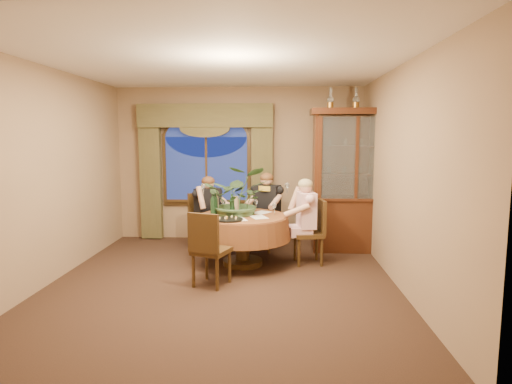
{
  "coord_description": "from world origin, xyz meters",
  "views": [
    {
      "loc": [
        0.71,
        -5.38,
        1.9
      ],
      "look_at": [
        0.4,
        0.82,
        1.1
      ],
      "focal_mm": 30.0,
      "sensor_mm": 36.0,
      "label": 1
    }
  ],
  "objects_px": {
    "person_back": "(208,215)",
    "chair_back_right": "(263,222)",
    "chair_front_left": "(211,249)",
    "centerpiece_plant": "(238,173)",
    "wine_bottle_3": "(232,205)",
    "wine_bottle_1": "(213,205)",
    "dining_table": "(243,240)",
    "person_pink": "(306,221)",
    "person_scarf": "(267,212)",
    "oil_lamp_left": "(331,98)",
    "oil_lamp_center": "(356,98)",
    "wine_bottle_2": "(215,204)",
    "china_cabinet": "(354,181)",
    "chair_back": "(206,223)",
    "stoneware_vase": "(235,205)",
    "olive_bowl": "(245,214)",
    "chair_right": "(308,232)",
    "wine_bottle_0": "(216,203)",
    "oil_lamp_right": "(382,98)"
  },
  "relations": [
    {
      "from": "person_pink",
      "to": "china_cabinet",
      "type": "bearing_deg",
      "value": -55.63
    },
    {
      "from": "chair_right",
      "to": "stoneware_vase",
      "type": "height_order",
      "value": "stoneware_vase"
    },
    {
      "from": "person_scarf",
      "to": "wine_bottle_2",
      "type": "relative_size",
      "value": 3.99
    },
    {
      "from": "chair_right",
      "to": "person_pink",
      "type": "relative_size",
      "value": 0.75
    },
    {
      "from": "wine_bottle_3",
      "to": "chair_back_right",
      "type": "bearing_deg",
      "value": 66.21
    },
    {
      "from": "dining_table",
      "to": "chair_right",
      "type": "height_order",
      "value": "chair_right"
    },
    {
      "from": "dining_table",
      "to": "wine_bottle_3",
      "type": "relative_size",
      "value": 4.32
    },
    {
      "from": "china_cabinet",
      "to": "chair_front_left",
      "type": "distance_m",
      "value": 2.87
    },
    {
      "from": "china_cabinet",
      "to": "wine_bottle_0",
      "type": "xyz_separation_m",
      "value": [
        -2.18,
        -0.85,
        -0.26
      ]
    },
    {
      "from": "dining_table",
      "to": "wine_bottle_3",
      "type": "xyz_separation_m",
      "value": [
        -0.15,
        -0.08,
        0.54
      ]
    },
    {
      "from": "person_pink",
      "to": "person_back",
      "type": "bearing_deg",
      "value": 62.94
    },
    {
      "from": "chair_back_right",
      "to": "chair_back",
      "type": "bearing_deg",
      "value": 24.31
    },
    {
      "from": "oil_lamp_left",
      "to": "olive_bowl",
      "type": "bearing_deg",
      "value": -143.77
    },
    {
      "from": "oil_lamp_center",
      "to": "chair_back",
      "type": "relative_size",
      "value": 0.35
    },
    {
      "from": "china_cabinet",
      "to": "person_back",
      "type": "bearing_deg",
      "value": -173.57
    },
    {
      "from": "person_back",
      "to": "chair_back_right",
      "type": "bearing_deg",
      "value": 149.33
    },
    {
      "from": "wine_bottle_1",
      "to": "wine_bottle_3",
      "type": "relative_size",
      "value": 1.0
    },
    {
      "from": "chair_front_left",
      "to": "wine_bottle_2",
      "type": "relative_size",
      "value": 2.91
    },
    {
      "from": "chair_back_right",
      "to": "wine_bottle_2",
      "type": "relative_size",
      "value": 2.91
    },
    {
      "from": "chair_front_left",
      "to": "centerpiece_plant",
      "type": "distance_m",
      "value": 1.36
    },
    {
      "from": "olive_bowl",
      "to": "person_back",
      "type": "bearing_deg",
      "value": 133.41
    },
    {
      "from": "person_pink",
      "to": "person_scarf",
      "type": "height_order",
      "value": "person_scarf"
    },
    {
      "from": "person_scarf",
      "to": "chair_back",
      "type": "bearing_deg",
      "value": 28.03
    },
    {
      "from": "chair_right",
      "to": "centerpiece_plant",
      "type": "relative_size",
      "value": 0.9
    },
    {
      "from": "oil_lamp_right",
      "to": "chair_back",
      "type": "height_order",
      "value": "oil_lamp_right"
    },
    {
      "from": "oil_lamp_left",
      "to": "oil_lamp_center",
      "type": "height_order",
      "value": "same"
    },
    {
      "from": "centerpiece_plant",
      "to": "wine_bottle_1",
      "type": "xyz_separation_m",
      "value": [
        -0.36,
        -0.2,
        -0.45
      ]
    },
    {
      "from": "stoneware_vase",
      "to": "wine_bottle_2",
      "type": "bearing_deg",
      "value": -155.36
    },
    {
      "from": "chair_back",
      "to": "chair_front_left",
      "type": "bearing_deg",
      "value": 59.85
    },
    {
      "from": "china_cabinet",
      "to": "chair_back",
      "type": "xyz_separation_m",
      "value": [
        -2.45,
        -0.19,
        -0.7
      ]
    },
    {
      "from": "china_cabinet",
      "to": "stoneware_vase",
      "type": "height_order",
      "value": "china_cabinet"
    },
    {
      "from": "oil_lamp_left",
      "to": "person_scarf",
      "type": "height_order",
      "value": "oil_lamp_left"
    },
    {
      "from": "chair_right",
      "to": "person_back",
      "type": "distance_m",
      "value": 1.7
    },
    {
      "from": "person_back",
      "to": "olive_bowl",
      "type": "bearing_deg",
      "value": 90.15
    },
    {
      "from": "chair_back",
      "to": "oil_lamp_center",
      "type": "bearing_deg",
      "value": 142.2
    },
    {
      "from": "dining_table",
      "to": "centerpiece_plant",
      "type": "xyz_separation_m",
      "value": [
        -0.07,
        0.11,
        0.99
      ]
    },
    {
      "from": "wine_bottle_2",
      "to": "chair_right",
      "type": "bearing_deg",
      "value": 5.61
    },
    {
      "from": "oil_lamp_center",
      "to": "chair_right",
      "type": "relative_size",
      "value": 0.35
    },
    {
      "from": "wine_bottle_0",
      "to": "wine_bottle_2",
      "type": "distance_m",
      "value": 0.1
    },
    {
      "from": "person_pink",
      "to": "person_scarf",
      "type": "distance_m",
      "value": 0.93
    },
    {
      "from": "person_back",
      "to": "olive_bowl",
      "type": "distance_m",
      "value": 0.98
    },
    {
      "from": "wine_bottle_1",
      "to": "dining_table",
      "type": "bearing_deg",
      "value": 11.8
    },
    {
      "from": "person_pink",
      "to": "centerpiece_plant",
      "type": "bearing_deg",
      "value": 83.26
    },
    {
      "from": "wine_bottle_0",
      "to": "chair_front_left",
      "type": "bearing_deg",
      "value": -85.84
    },
    {
      "from": "chair_front_left",
      "to": "person_back",
      "type": "height_order",
      "value": "person_back"
    },
    {
      "from": "wine_bottle_3",
      "to": "wine_bottle_2",
      "type": "bearing_deg",
      "value": 164.57
    },
    {
      "from": "dining_table",
      "to": "chair_front_left",
      "type": "relative_size",
      "value": 1.49
    },
    {
      "from": "chair_back",
      "to": "wine_bottle_2",
      "type": "relative_size",
      "value": 2.91
    },
    {
      "from": "dining_table",
      "to": "olive_bowl",
      "type": "xyz_separation_m",
      "value": [
        0.04,
        -0.04,
        0.4
      ]
    },
    {
      "from": "chair_back",
      "to": "olive_bowl",
      "type": "height_order",
      "value": "chair_back"
    }
  ]
}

